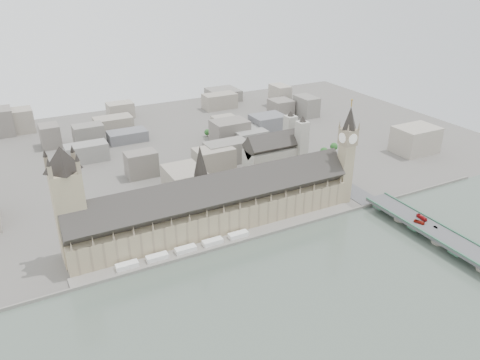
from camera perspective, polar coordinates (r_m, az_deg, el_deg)
name	(u,v)px	position (r m, az deg, el deg)	size (l,w,h in m)	color
ground	(225,238)	(420.97, -1.88, -7.03)	(900.00, 900.00, 0.00)	#595651
embankment_wall	(232,244)	(408.78, -0.95, -7.85)	(600.00, 1.50, 3.00)	gray
river_terrace	(228,241)	(414.72, -1.42, -7.40)	(270.00, 15.00, 2.00)	gray
terrace_tents	(186,249)	(400.39, -6.65, -8.38)	(118.00, 7.00, 4.00)	white
palace_of_westminster	(215,206)	(425.07, -3.08, -3.18)	(265.00, 40.73, 55.44)	tan
elizabeth_tower	(347,148)	(470.37, 12.91, 3.80)	(17.00, 17.00, 107.50)	tan
victoria_tower	(68,200)	(387.97, -20.19, -2.32)	(30.00, 30.00, 100.00)	tan
central_tower	(201,170)	(411.32, -4.83, 1.22)	(13.00, 13.00, 48.00)	gray
westminster_bridge	(432,234)	(449.60, 22.41, -6.11)	(25.00, 325.00, 10.25)	#474749
bridge_parapets	(478,254)	(425.17, 26.99, -8.03)	(25.00, 235.00, 1.15)	#36634B
westminster_abbey	(276,155)	(532.20, 4.37, 3.07)	(68.00, 36.00, 64.00)	gray
city_skyline_inland	(142,136)	(622.13, -11.86, 5.29)	(720.00, 360.00, 38.00)	gray
park_trees	(189,205)	(461.77, -6.27, -3.01)	(110.00, 30.00, 15.00)	#1B4B1C
red_bus_north	(419,222)	(451.17, 21.01, -4.80)	(2.22, 9.50, 2.65)	#A01E12
red_bus_south	(422,217)	(459.12, 21.27, -4.28)	(2.67, 11.41, 3.18)	#A61417
car_silver	(436,227)	(449.81, 22.74, -5.31)	(1.36, 3.90, 1.28)	gray
car_approach	(350,177)	(522.17, 13.30, 0.30)	(1.86, 4.58, 1.33)	gray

